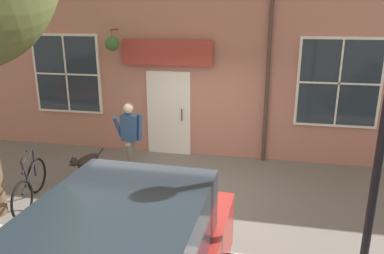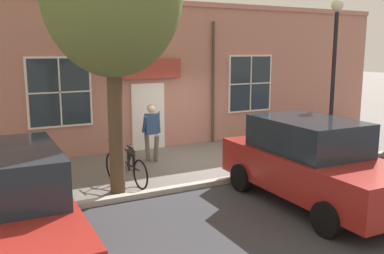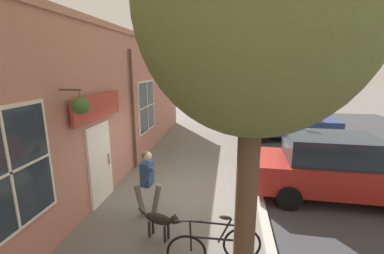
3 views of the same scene
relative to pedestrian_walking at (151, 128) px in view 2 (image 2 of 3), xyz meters
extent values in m
plane|color=#66605B|center=(0.73, 1.24, -0.97)|extent=(90.00, 90.00, 0.00)
cube|color=#B2ADA3|center=(2.73, 1.24, -0.91)|extent=(0.20, 28.00, 0.12)
cube|color=#B27566|center=(-1.62, 1.24, 1.28)|extent=(0.30, 18.00, 4.50)
cube|color=#B27566|center=(-1.62, 1.24, 3.61)|extent=(0.42, 18.00, 0.16)
cube|color=white|center=(-1.45, 0.49, 0.08)|extent=(0.10, 1.10, 2.10)
cube|color=#232D38|center=(-1.42, 0.49, 0.03)|extent=(0.03, 0.90, 1.90)
cylinder|color=#47382D|center=(-1.36, 0.84, 0.08)|extent=(0.03, 0.03, 0.30)
cube|color=#AD3D33|center=(-1.35, 0.49, 1.58)|extent=(0.08, 2.20, 0.60)
cylinder|color=#47382D|center=(-1.39, 2.86, 1.06)|extent=(0.09, 0.09, 4.05)
cylinder|color=#47382D|center=(-1.23, -0.74, 2.10)|extent=(0.44, 0.04, 0.04)
cylinder|color=#47382D|center=(-1.05, -0.74, 1.92)|extent=(0.01, 0.01, 0.34)
cone|color=#2D2823|center=(-1.05, -0.74, 1.70)|extent=(0.32, 0.32, 0.18)
sphere|color=#3D6B33|center=(-1.05, -0.74, 1.79)|extent=(0.34, 0.34, 0.34)
cube|color=white|center=(-1.45, -2.19, 0.98)|extent=(0.08, 1.82, 2.02)
cube|color=#232D38|center=(-1.42, -2.19, 0.98)|extent=(0.03, 1.70, 1.90)
cube|color=white|center=(-1.40, -2.19, 0.98)|extent=(0.04, 0.04, 1.90)
cube|color=white|center=(-1.40, -2.19, 0.98)|extent=(0.04, 1.70, 0.04)
cube|color=white|center=(-1.45, 4.42, 0.98)|extent=(0.08, 1.82, 2.02)
cube|color=#232D38|center=(-1.42, 4.42, 0.98)|extent=(0.03, 1.70, 1.90)
cube|color=white|center=(-1.40, 4.42, 0.98)|extent=(0.04, 0.04, 1.90)
cube|color=white|center=(-1.40, 4.42, 0.98)|extent=(0.04, 1.70, 0.04)
cylinder|color=#6B665B|center=(0.18, 0.06, -0.58)|extent=(0.30, 0.16, 0.80)
cylinder|color=#6B665B|center=(-0.19, -0.06, -0.58)|extent=(0.30, 0.16, 0.80)
cube|color=#2D4C7A|center=(0.00, 0.00, 0.10)|extent=(0.26, 0.36, 0.57)
sphere|color=beige|center=(0.02, 0.00, 0.53)|extent=(0.22, 0.22, 0.22)
sphere|color=brown|center=(-0.01, 0.00, 0.55)|extent=(0.21, 0.21, 0.21)
cylinder|color=#2D4C7A|center=(-0.02, 0.23, 0.11)|extent=(0.17, 0.10, 0.57)
cylinder|color=#2D4C7A|center=(0.07, -0.24, 0.13)|extent=(0.33, 0.12, 0.52)
ellipsoid|color=black|center=(0.47, -0.80, -0.53)|extent=(0.68, 0.41, 0.21)
cylinder|color=black|center=(0.67, -0.79, -0.80)|extent=(0.06, 0.06, 0.35)
cylinder|color=black|center=(0.63, -0.92, -0.80)|extent=(0.06, 0.06, 0.35)
cylinder|color=black|center=(0.31, -0.68, -0.80)|extent=(0.06, 0.06, 0.35)
cylinder|color=black|center=(0.27, -0.81, -0.80)|extent=(0.06, 0.06, 0.35)
sphere|color=black|center=(0.83, -0.91, -0.44)|extent=(0.17, 0.17, 0.17)
cone|color=black|center=(0.94, -0.94, -0.46)|extent=(0.12, 0.12, 0.09)
cone|color=black|center=(0.84, -0.86, -0.36)|extent=(0.06, 0.06, 0.07)
cone|color=black|center=(0.81, -0.95, -0.36)|extent=(0.06, 0.06, 0.07)
cylinder|color=black|center=(0.09, -0.68, -0.48)|extent=(0.21, 0.10, 0.14)
cylinder|color=brown|center=(2.15, -1.73, 0.63)|extent=(0.33, 0.33, 3.20)
sphere|color=olive|center=(2.36, -1.95, 2.80)|extent=(1.65, 1.65, 1.65)
torus|color=black|center=(1.19, -1.55, -0.64)|extent=(0.70, 0.12, 0.70)
torus|color=black|center=(2.16, -1.19, -0.64)|extent=(0.70, 0.12, 0.70)
cylinder|color=black|center=(1.67, -1.37, -0.44)|extent=(0.92, 0.37, 0.28)
cylinder|color=black|center=(1.85, -1.31, -0.30)|extent=(0.26, 0.13, 0.46)
cylinder|color=black|center=(1.63, -1.39, -0.12)|extent=(0.78, 0.32, 0.24)
cylinder|color=black|center=(1.26, -1.52, -0.32)|extent=(0.07, 0.05, 0.58)
cylinder|color=black|center=(1.23, -1.54, -0.02)|extent=(0.46, 0.08, 0.03)
ellipsoid|color=black|center=(1.85, -1.31, -0.04)|extent=(0.27, 0.18, 0.12)
cube|color=maroon|center=(4.74, -4.22, -0.28)|extent=(4.35, 1.89, 0.76)
cube|color=#1E2833|center=(4.53, -4.21, 0.44)|extent=(2.28, 1.61, 0.68)
cylinder|color=black|center=(3.43, -3.30, -0.66)|extent=(0.63, 0.20, 0.62)
cube|color=maroon|center=(4.76, 1.57, -0.28)|extent=(4.35, 1.89, 0.76)
cube|color=#1E2833|center=(4.54, 1.57, 0.44)|extent=(2.28, 1.61, 0.68)
cylinder|color=black|center=(6.06, 0.65, -0.66)|extent=(0.63, 0.20, 0.62)
cylinder|color=black|center=(3.45, 2.49, -0.66)|extent=(0.63, 0.20, 0.62)
cylinder|color=black|center=(3.40, 0.73, -0.66)|extent=(0.63, 0.20, 0.62)
cylinder|color=black|center=(2.55, 4.29, 1.09)|extent=(0.11, 0.11, 4.12)
sphere|color=beige|center=(2.55, 4.29, 3.33)|extent=(0.32, 0.32, 0.32)
camera|label=1|loc=(7.30, 2.87, 2.46)|focal=35.00mm
camera|label=2|loc=(11.02, -4.60, 2.18)|focal=40.00mm
camera|label=3|loc=(1.85, -5.36, 2.56)|focal=24.00mm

